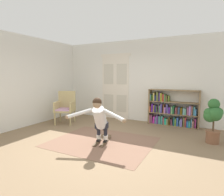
{
  "coord_description": "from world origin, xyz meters",
  "views": [
    {
      "loc": [
        2.28,
        -3.92,
        1.65
      ],
      "look_at": [
        -0.02,
        0.5,
        1.05
      ],
      "focal_mm": 30.36,
      "sensor_mm": 36.0,
      "label": 1
    }
  ],
  "objects_px": {
    "potted_plant": "(213,118)",
    "skis_pair": "(102,141)",
    "wicker_chair": "(65,106)",
    "bookshelf": "(171,111)",
    "person_skier": "(99,117)"
  },
  "relations": [
    {
      "from": "skis_pair",
      "to": "person_skier",
      "type": "height_order",
      "value": "person_skier"
    },
    {
      "from": "bookshelf",
      "to": "skis_pair",
      "type": "height_order",
      "value": "bookshelf"
    },
    {
      "from": "potted_plant",
      "to": "person_skier",
      "type": "bearing_deg",
      "value": -149.99
    },
    {
      "from": "potted_plant",
      "to": "person_skier",
      "type": "xyz_separation_m",
      "value": [
        -2.38,
        -1.37,
        0.05
      ]
    },
    {
      "from": "bookshelf",
      "to": "skis_pair",
      "type": "relative_size",
      "value": 2.03
    },
    {
      "from": "potted_plant",
      "to": "wicker_chair",
      "type": "bearing_deg",
      "value": -178.21
    },
    {
      "from": "potted_plant",
      "to": "skis_pair",
      "type": "bearing_deg",
      "value": -154.45
    },
    {
      "from": "wicker_chair",
      "to": "person_skier",
      "type": "xyz_separation_m",
      "value": [
        2.11,
        -1.23,
        0.09
      ]
    },
    {
      "from": "skis_pair",
      "to": "person_skier",
      "type": "xyz_separation_m",
      "value": [
        0.05,
        -0.21,
        0.65
      ]
    },
    {
      "from": "wicker_chair",
      "to": "bookshelf",
      "type": "bearing_deg",
      "value": 22.08
    },
    {
      "from": "potted_plant",
      "to": "skis_pair",
      "type": "xyz_separation_m",
      "value": [
        -2.43,
        -1.16,
        -0.6
      ]
    },
    {
      "from": "bookshelf",
      "to": "person_skier",
      "type": "relative_size",
      "value": 1.14
    },
    {
      "from": "wicker_chair",
      "to": "skis_pair",
      "type": "xyz_separation_m",
      "value": [
        2.07,
        -1.02,
        -0.56
      ]
    },
    {
      "from": "wicker_chair",
      "to": "potted_plant",
      "type": "relative_size",
      "value": 1.01
    },
    {
      "from": "bookshelf",
      "to": "potted_plant",
      "type": "bearing_deg",
      "value": -45.17
    }
  ]
}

